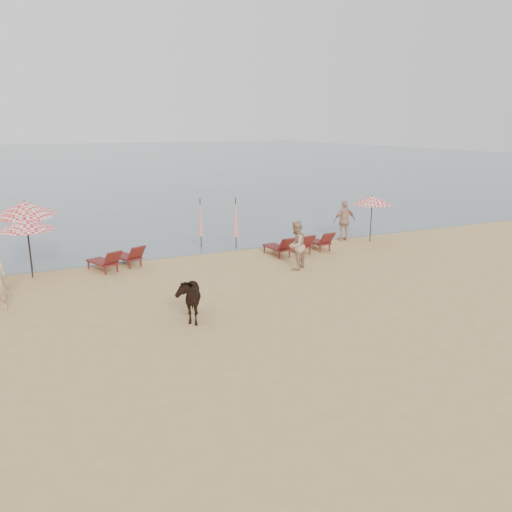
{
  "coord_description": "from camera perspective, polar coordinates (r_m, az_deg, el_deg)",
  "views": [
    {
      "loc": [
        -6.57,
        -9.27,
        5.23
      ],
      "look_at": [
        0.0,
        5.0,
        1.1
      ],
      "focal_mm": 35.0,
      "sensor_mm": 36.0,
      "label": 1
    }
  ],
  "objects": [
    {
      "name": "umbrella_closed_left",
      "position": [
        21.57,
        -2.32,
        4.41
      ],
      "size": [
        0.27,
        0.27,
        2.23
      ],
      "rotation": [
        0.0,
        0.0,
        -0.21
      ],
      "color": "black",
      "rests_on": "ground"
    },
    {
      "name": "umbrella_open_left_a",
      "position": [
        18.94,
        -24.76,
        3.33
      ],
      "size": [
        1.89,
        1.89,
        2.15
      ],
      "rotation": [
        0.0,
        0.0,
        0.33
      ],
      "color": "black",
      "rests_on": "ground"
    },
    {
      "name": "cow",
      "position": [
        13.88,
        -7.81,
        -4.65
      ],
      "size": [
        1.07,
        1.68,
        1.31
      ],
      "primitive_type": "imported",
      "rotation": [
        0.0,
        0.0,
        -0.25
      ],
      "color": "black",
      "rests_on": "ground"
    },
    {
      "name": "umbrella_open_left_b",
      "position": [
        19.92,
        -24.91,
        4.99
      ],
      "size": [
        2.11,
        2.15,
        2.69
      ],
      "rotation": [
        0.0,
        0.0,
        -0.41
      ],
      "color": "black",
      "rests_on": "ground"
    },
    {
      "name": "beachgoer_right_a",
      "position": [
        18.53,
        4.58,
        1.22
      ],
      "size": [
        1.13,
        1.08,
        1.83
      ],
      "primitive_type": "imported",
      "rotation": [
        0.0,
        0.0,
        3.75
      ],
      "color": "tan",
      "rests_on": "ground"
    },
    {
      "name": "umbrella_closed_right",
      "position": [
        21.83,
        -6.36,
        4.38
      ],
      "size": [
        0.27,
        0.27,
        2.18
      ],
      "rotation": [
        0.0,
        0.0,
        0.06
      ],
      "color": "black",
      "rests_on": "ground"
    },
    {
      "name": "lounger_cluster_right",
      "position": [
        21.05,
        5.06,
        1.43
      ],
      "size": [
        2.81,
        1.83,
        0.59
      ],
      "rotation": [
        0.0,
        0.0,
        0.1
      ],
      "color": "maroon",
      "rests_on": "ground"
    },
    {
      "name": "umbrella_open_right",
      "position": [
        23.38,
        13.14,
        6.25
      ],
      "size": [
        1.76,
        1.76,
        2.15
      ],
      "rotation": [
        0.0,
        0.0,
        -0.42
      ],
      "color": "black",
      "rests_on": "ground"
    },
    {
      "name": "sea",
      "position": [
        89.67,
        -20.83,
        10.45
      ],
      "size": [
        160.0,
        140.0,
        0.06
      ],
      "primitive_type": "cube",
      "color": "#51606B",
      "rests_on": "ground"
    },
    {
      "name": "lounger_cluster_left",
      "position": [
        19.37,
        -15.54,
        -0.24
      ],
      "size": [
        2.12,
        2.09,
        0.59
      ],
      "rotation": [
        0.0,
        0.0,
        0.41
      ],
      "color": "maroon",
      "rests_on": "ground"
    },
    {
      "name": "ground",
      "position": [
        12.51,
        9.78,
        -10.21
      ],
      "size": [
        120.0,
        120.0,
        0.0
      ],
      "primitive_type": "plane",
      "color": "tan",
      "rests_on": "ground"
    },
    {
      "name": "beachgoer_right_b",
      "position": [
        23.58,
        10.07,
        3.99
      ],
      "size": [
        1.14,
        0.6,
        1.86
      ],
      "primitive_type": "imported",
      "rotation": [
        0.0,
        0.0,
        3.01
      ],
      "color": "tan",
      "rests_on": "ground"
    }
  ]
}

